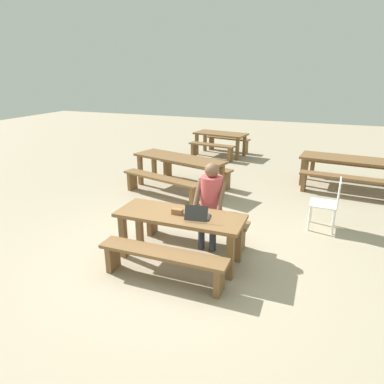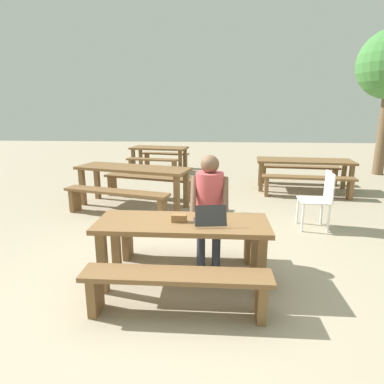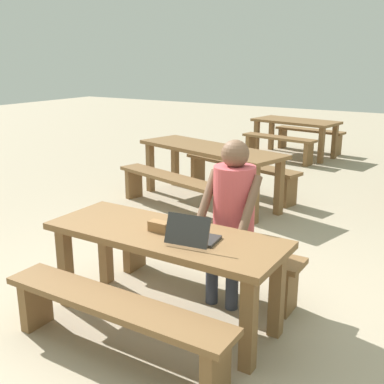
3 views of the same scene
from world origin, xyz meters
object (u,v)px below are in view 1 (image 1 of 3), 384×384
(picnic_table_front, at_px, (180,222))
(laptop, at_px, (198,215))
(person_seated, at_px, (211,199))
(picnic_table_rear, at_px, (179,162))
(picnic_table_distant, at_px, (221,137))
(small_pouch, at_px, (177,212))
(picnic_table_mid, at_px, (349,162))
(plastic_chair, at_px, (329,202))

(picnic_table_front, relative_size, laptop, 5.21)
(picnic_table_front, relative_size, person_seated, 1.36)
(picnic_table_rear, bearing_deg, laptop, -47.57)
(picnic_table_distant, bearing_deg, laptop, -67.23)
(laptop, distance_m, picnic_table_distant, 6.64)
(person_seated, bearing_deg, small_pouch, -117.91)
(picnic_table_mid, relative_size, picnic_table_distant, 1.26)
(picnic_table_front, xyz_separation_m, picnic_table_mid, (2.35, 4.31, 0.02))
(picnic_table_rear, bearing_deg, plastic_chair, -2.34)
(laptop, xyz_separation_m, person_seated, (-0.01, 0.62, 0.01))
(picnic_table_front, relative_size, small_pouch, 11.58)
(small_pouch, distance_m, picnic_table_mid, 4.95)
(plastic_chair, xyz_separation_m, picnic_table_mid, (0.40, 2.50, 0.12))
(small_pouch, relative_size, picnic_table_rear, 0.07)
(picnic_table_front, bearing_deg, small_pouch, -151.80)
(laptop, height_order, picnic_table_mid, laptop)
(picnic_table_mid, bearing_deg, picnic_table_front, -112.91)
(small_pouch, height_order, picnic_table_mid, small_pouch)
(small_pouch, bearing_deg, picnic_table_distant, 101.21)
(laptop, bearing_deg, picnic_table_rear, -70.01)
(small_pouch, relative_size, picnic_table_distant, 0.09)
(person_seated, relative_size, picnic_table_mid, 0.61)
(plastic_chair, bearing_deg, picnic_table_mid, 173.01)
(laptop, relative_size, person_seated, 0.26)
(picnic_table_front, xyz_separation_m, small_pouch, (-0.03, -0.02, 0.16))
(picnic_table_mid, bearing_deg, laptop, -109.57)
(picnic_table_front, xyz_separation_m, person_seated, (0.27, 0.55, 0.18))
(small_pouch, xyz_separation_m, picnic_table_rear, (-1.17, 2.81, -0.10))
(picnic_table_front, distance_m, picnic_table_mid, 4.91)
(picnic_table_front, relative_size, plastic_chair, 1.99)
(small_pouch, relative_size, plastic_chair, 0.17)
(small_pouch, distance_m, picnic_table_distant, 6.52)
(plastic_chair, xyz_separation_m, picnic_table_distant, (-3.25, 4.56, 0.11))
(plastic_chair, relative_size, picnic_table_rear, 0.40)
(laptop, height_order, plastic_chair, laptop)
(laptop, relative_size, small_pouch, 2.22)
(picnic_table_rear, height_order, picnic_table_distant, picnic_table_rear)
(picnic_table_front, relative_size, picnic_table_mid, 0.83)
(person_seated, bearing_deg, picnic_table_rear, 123.33)
(plastic_chair, height_order, picnic_table_distant, plastic_chair)
(plastic_chair, bearing_deg, small_pouch, -45.21)
(picnic_table_front, xyz_separation_m, picnic_table_rear, (-1.21, 2.79, 0.06))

